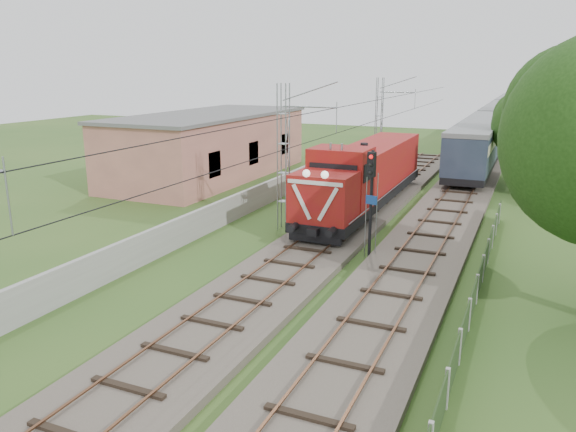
% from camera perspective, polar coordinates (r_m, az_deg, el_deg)
% --- Properties ---
extents(ground, '(140.00, 140.00, 0.00)m').
position_cam_1_polar(ground, '(20.30, -6.73, -10.89)').
color(ground, '#2D521E').
rests_on(ground, ground).
extents(track_main, '(4.20, 70.00, 0.45)m').
position_cam_1_polar(track_main, '(26.03, 1.07, -4.46)').
color(track_main, '#6B6054').
rests_on(track_main, ground).
extents(track_side, '(4.20, 80.00, 0.45)m').
position_cam_1_polar(track_side, '(36.97, 16.17, 0.78)').
color(track_side, '#6B6054').
rests_on(track_side, ground).
extents(catenary, '(3.31, 70.00, 8.00)m').
position_cam_1_polar(catenary, '(30.70, -0.38, 5.96)').
color(catenary, gray).
rests_on(catenary, ground).
extents(boundary_wall, '(0.25, 40.00, 1.50)m').
position_cam_1_polar(boundary_wall, '(32.94, -6.01, 0.63)').
color(boundary_wall, '#9E9E99').
rests_on(boundary_wall, ground).
extents(station_building, '(8.40, 20.40, 5.22)m').
position_cam_1_polar(station_building, '(47.01, -7.88, 7.16)').
color(station_building, tan).
rests_on(station_building, ground).
extents(fence, '(0.12, 32.00, 1.20)m').
position_cam_1_polar(fence, '(20.44, 17.89, -9.51)').
color(fence, black).
rests_on(fence, ground).
extents(locomotive, '(3.14, 17.94, 4.56)m').
position_cam_1_polar(locomotive, '(35.37, 7.87, 4.17)').
color(locomotive, black).
rests_on(locomotive, ground).
extents(coach_rake, '(3.19, 71.16, 3.69)m').
position_cam_1_polar(coach_rake, '(76.46, 20.62, 9.27)').
color(coach_rake, black).
rests_on(coach_rake, ground).
extents(signal_post, '(0.57, 0.45, 5.17)m').
position_cam_1_polar(signal_post, '(25.97, 8.45, 3.06)').
color(signal_post, black).
rests_on(signal_post, ground).
extents(tree_c, '(5.76, 5.48, 7.46)m').
position_cam_1_polar(tree_c, '(45.06, 23.48, 8.35)').
color(tree_c, '#3B2918').
rests_on(tree_c, ground).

